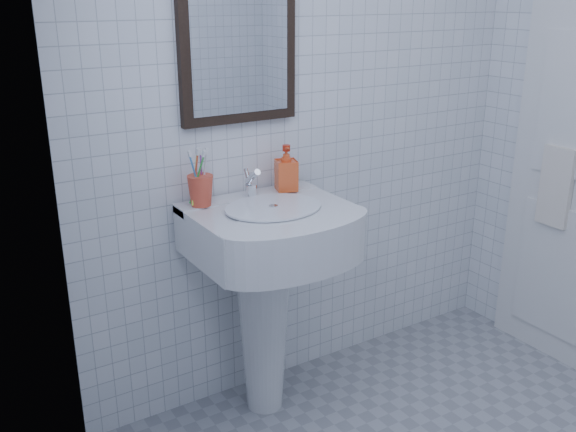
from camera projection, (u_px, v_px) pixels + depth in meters
wall_back at (312, 111)px, 2.77m from camera, size 2.20×0.02×2.50m
wall_left at (192, 253)px, 1.26m from camera, size 0.02×2.40×2.50m
washbasin at (266, 275)px, 2.62m from camera, size 0.62×0.45×0.95m
faucet at (251, 185)px, 2.60m from camera, size 0.05×0.11×0.13m
toothbrush_cup at (201, 191)px, 2.48m from camera, size 0.13×0.13×0.12m
soap_dispenser at (286, 168)px, 2.67m from camera, size 0.11×0.11×0.19m
wall_mirror at (238, 43)px, 2.47m from camera, size 0.50×0.04×0.62m
towel_ring at (564, 149)px, 2.96m from camera, size 0.01×0.18×0.18m
hand_towel at (556, 187)px, 3.01m from camera, size 0.03×0.16×0.38m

